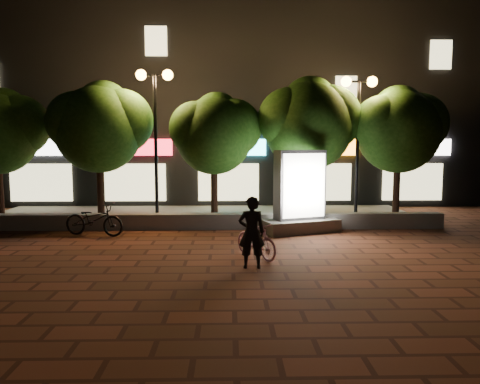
{
  "coord_description": "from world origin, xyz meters",
  "views": [
    {
      "loc": [
        1.03,
        -10.71,
        2.78
      ],
      "look_at": [
        1.32,
        1.5,
        1.47
      ],
      "focal_mm": 34.27,
      "sensor_mm": 36.0,
      "label": 1
    }
  ],
  "objects_px": {
    "street_lamp_left": "(155,106)",
    "scooter_pink": "(256,240)",
    "tree_left": "(100,124)",
    "tree_mid": "(215,131)",
    "rider": "(252,232)",
    "street_lamp_right": "(358,111)",
    "tree_far_right": "(400,126)",
    "tree_right": "(310,121)",
    "ad_kiosk": "(300,199)",
    "scooter_parked": "(94,219)"
  },
  "relations": [
    {
      "from": "street_lamp_left",
      "to": "scooter_pink",
      "type": "relative_size",
      "value": 3.45
    },
    {
      "from": "tree_left",
      "to": "tree_mid",
      "type": "height_order",
      "value": "tree_left"
    },
    {
      "from": "rider",
      "to": "street_lamp_right",
      "type": "bearing_deg",
      "value": -125.5
    },
    {
      "from": "tree_left",
      "to": "tree_far_right",
      "type": "distance_m",
      "value": 10.5
    },
    {
      "from": "tree_right",
      "to": "ad_kiosk",
      "type": "bearing_deg",
      "value": -107.53
    },
    {
      "from": "scooter_pink",
      "to": "scooter_parked",
      "type": "bearing_deg",
      "value": 114.93
    },
    {
      "from": "tree_left",
      "to": "tree_right",
      "type": "bearing_deg",
      "value": 0.0
    },
    {
      "from": "street_lamp_right",
      "to": "tree_left",
      "type": "bearing_deg",
      "value": 178.32
    },
    {
      "from": "tree_far_right",
      "to": "street_lamp_left",
      "type": "bearing_deg",
      "value": -178.24
    },
    {
      "from": "street_lamp_left",
      "to": "scooter_parked",
      "type": "xyz_separation_m",
      "value": [
        -1.54,
        -2.23,
        -3.53
      ]
    },
    {
      "from": "tree_far_right",
      "to": "rider",
      "type": "bearing_deg",
      "value": -131.86
    },
    {
      "from": "tree_left",
      "to": "tree_mid",
      "type": "bearing_deg",
      "value": -0.0
    },
    {
      "from": "tree_left",
      "to": "tree_far_right",
      "type": "xyz_separation_m",
      "value": [
        10.5,
        -0.0,
        -0.08
      ]
    },
    {
      "from": "street_lamp_right",
      "to": "scooter_parked",
      "type": "relative_size",
      "value": 2.63
    },
    {
      "from": "tree_right",
      "to": "tree_far_right",
      "type": "xyz_separation_m",
      "value": [
        3.2,
        -0.0,
        -0.2
      ]
    },
    {
      "from": "tree_right",
      "to": "tree_mid",
      "type": "bearing_deg",
      "value": -180.0
    },
    {
      "from": "tree_mid",
      "to": "ad_kiosk",
      "type": "relative_size",
      "value": 1.71
    },
    {
      "from": "tree_left",
      "to": "scooter_pink",
      "type": "height_order",
      "value": "tree_left"
    },
    {
      "from": "tree_right",
      "to": "scooter_parked",
      "type": "distance_m",
      "value": 7.95
    },
    {
      "from": "street_lamp_right",
      "to": "scooter_pink",
      "type": "bearing_deg",
      "value": -127.32
    },
    {
      "from": "tree_left",
      "to": "scooter_pink",
      "type": "distance_m",
      "value": 7.94
    },
    {
      "from": "ad_kiosk",
      "to": "tree_mid",
      "type": "bearing_deg",
      "value": 143.83
    },
    {
      "from": "scooter_parked",
      "to": "street_lamp_right",
      "type": "bearing_deg",
      "value": -60.76
    },
    {
      "from": "tree_left",
      "to": "scooter_parked",
      "type": "distance_m",
      "value": 3.88
    },
    {
      "from": "scooter_pink",
      "to": "scooter_parked",
      "type": "distance_m",
      "value": 5.47
    },
    {
      "from": "street_lamp_right",
      "to": "scooter_pink",
      "type": "xyz_separation_m",
      "value": [
        -3.83,
        -5.02,
        -3.44
      ]
    },
    {
      "from": "tree_right",
      "to": "rider",
      "type": "xyz_separation_m",
      "value": [
        -2.33,
        -6.17,
        -2.76
      ]
    },
    {
      "from": "tree_right",
      "to": "rider",
      "type": "bearing_deg",
      "value": -110.71
    },
    {
      "from": "street_lamp_left",
      "to": "rider",
      "type": "distance_m",
      "value": 7.38
    },
    {
      "from": "tree_mid",
      "to": "tree_right",
      "type": "height_order",
      "value": "tree_right"
    },
    {
      "from": "scooter_pink",
      "to": "scooter_parked",
      "type": "height_order",
      "value": "scooter_parked"
    },
    {
      "from": "street_lamp_right",
      "to": "tree_far_right",
      "type": "bearing_deg",
      "value": 9.61
    },
    {
      "from": "tree_right",
      "to": "scooter_parked",
      "type": "height_order",
      "value": "tree_right"
    },
    {
      "from": "street_lamp_left",
      "to": "scooter_parked",
      "type": "height_order",
      "value": "street_lamp_left"
    },
    {
      "from": "tree_left",
      "to": "scooter_parked",
      "type": "xyz_separation_m",
      "value": [
        0.41,
        -2.5,
        -2.95
      ]
    },
    {
      "from": "tree_left",
      "to": "ad_kiosk",
      "type": "xyz_separation_m",
      "value": [
        6.68,
        -1.96,
        -2.41
      ]
    },
    {
      "from": "ad_kiosk",
      "to": "scooter_pink",
      "type": "distance_m",
      "value": 3.72
    },
    {
      "from": "street_lamp_right",
      "to": "ad_kiosk",
      "type": "relative_size",
      "value": 1.9
    },
    {
      "from": "tree_right",
      "to": "scooter_pink",
      "type": "distance_m",
      "value": 6.51
    },
    {
      "from": "tree_mid",
      "to": "scooter_pink",
      "type": "height_order",
      "value": "tree_mid"
    },
    {
      "from": "tree_mid",
      "to": "tree_right",
      "type": "xyz_separation_m",
      "value": [
        3.31,
        0.0,
        0.35
      ]
    },
    {
      "from": "tree_far_right",
      "to": "ad_kiosk",
      "type": "xyz_separation_m",
      "value": [
        -3.82,
        -1.96,
        -2.33
      ]
    },
    {
      "from": "tree_right",
      "to": "ad_kiosk",
      "type": "xyz_separation_m",
      "value": [
        -0.62,
        -1.96,
        -2.53
      ]
    },
    {
      "from": "tree_right",
      "to": "street_lamp_left",
      "type": "xyz_separation_m",
      "value": [
        -5.36,
        -0.26,
        0.46
      ]
    },
    {
      "from": "ad_kiosk",
      "to": "scooter_pink",
      "type": "bearing_deg",
      "value": -115.22
    },
    {
      "from": "street_lamp_left",
      "to": "tree_left",
      "type": "bearing_deg",
      "value": 172.3
    },
    {
      "from": "tree_left",
      "to": "street_lamp_right",
      "type": "height_order",
      "value": "street_lamp_right"
    },
    {
      "from": "tree_right",
      "to": "street_lamp_left",
      "type": "bearing_deg",
      "value": -177.19
    },
    {
      "from": "tree_left",
      "to": "street_lamp_left",
      "type": "xyz_separation_m",
      "value": [
        1.95,
        -0.26,
        0.58
      ]
    },
    {
      "from": "scooter_pink",
      "to": "ad_kiosk",
      "type": "bearing_deg",
      "value": 30.38
    }
  ]
}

